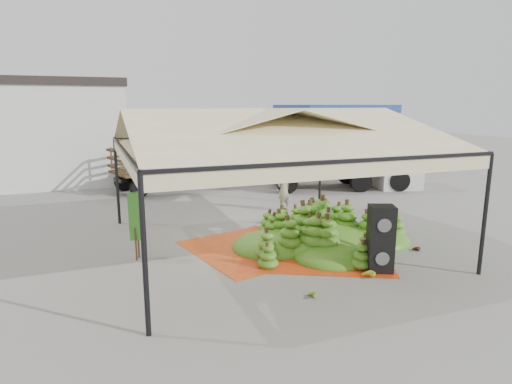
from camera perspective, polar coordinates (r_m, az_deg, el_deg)
name	(u,v)px	position (r m, az deg, el deg)	size (l,w,h in m)	color
ground	(268,244)	(12.94, 1.56, -6.97)	(90.00, 90.00, 0.00)	slate
canopy_tent	(268,134)	(12.29, 1.65, 7.78)	(8.10, 8.10, 4.00)	black
building_tan	(333,136)	(28.50, 10.25, 7.30)	(6.30, 5.30, 4.10)	tan
tarp_left	(259,247)	(12.69, 0.43, -7.31)	(3.77, 3.59, 0.01)	#CC5713
tarp_right	(314,248)	(12.72, 7.73, -7.37)	(4.00, 4.20, 0.01)	red
banana_heap	(328,225)	(12.88, 9.54, -4.38)	(5.66, 4.65, 1.21)	#3E7318
hand_yellow_a	(367,274)	(10.82, 14.60, -10.51)	(0.50, 0.41, 0.23)	gold
hand_yellow_b	(326,254)	(12.01, 9.26, -8.12)	(0.42, 0.34, 0.19)	gold
hand_red_a	(415,248)	(13.13, 20.43, -7.03)	(0.38, 0.31, 0.17)	#5A2F14
hand_red_b	(373,252)	(12.44, 15.32, -7.68)	(0.44, 0.36, 0.20)	#532613
hand_green	(310,294)	(9.58, 7.23, -13.39)	(0.38, 0.31, 0.17)	#507A19
hanging_bunches	(284,153)	(13.60, 3.80, 5.25)	(4.74, 0.24, 0.20)	#367117
speaker_stack	(381,239)	(11.12, 16.27, -6.01)	(0.77, 0.73, 1.69)	black
banana_leaves	(140,257)	(12.35, -15.20, -8.30)	(0.96, 1.36, 3.70)	#2D681B
vendor	(284,190)	(16.77, 3.72, 0.32)	(0.62, 0.40, 1.69)	gray
truck_left	(183,161)	(21.90, -9.74, 4.14)	(6.68, 3.94, 2.17)	#452D17
truck_right	(348,156)	(21.84, 12.18, 4.68)	(7.90, 4.41, 2.57)	#492618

